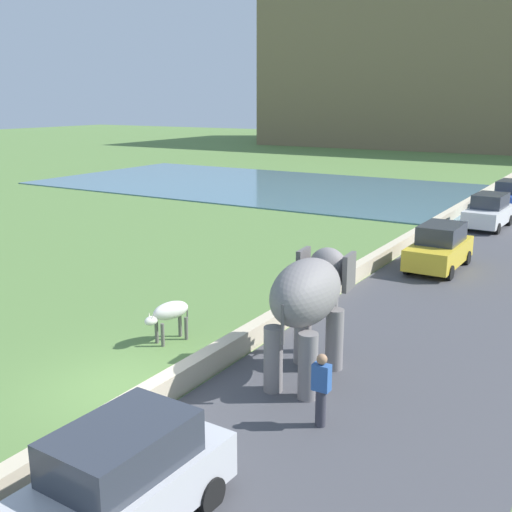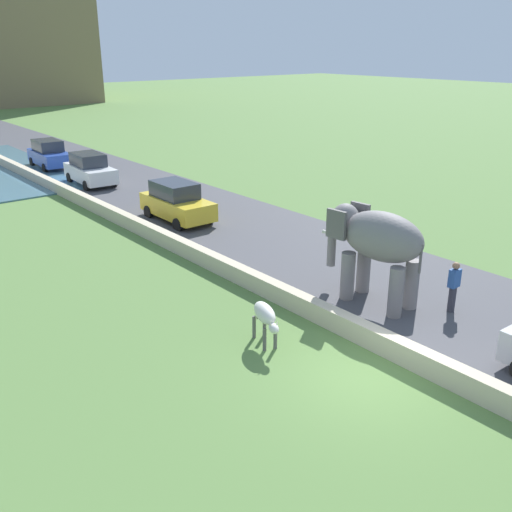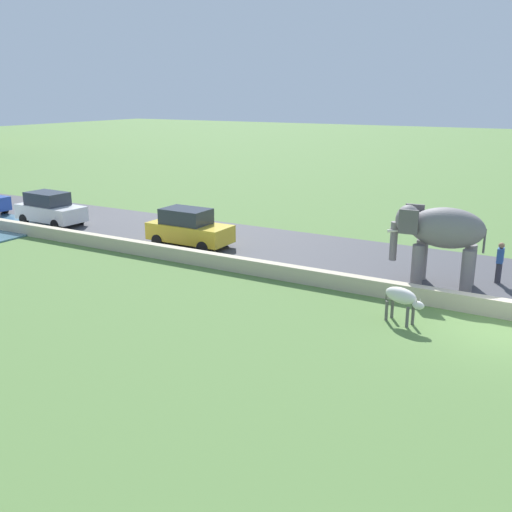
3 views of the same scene
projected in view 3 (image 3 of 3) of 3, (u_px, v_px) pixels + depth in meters
ground_plane at (499, 330)px, 17.64m from camera, size 220.00×220.00×0.00m
road_surface at (119, 226)px, 31.37m from camera, size 7.00×120.00×0.06m
barrier_wall at (95, 240)px, 27.16m from camera, size 0.40×110.00×0.60m
elephant at (440, 233)px, 21.23m from camera, size 1.62×3.52×2.99m
person_beside_elephant at (500, 262)px, 21.65m from camera, size 0.36×0.22×1.63m
car_yellow at (189, 228)px, 27.01m from camera, size 1.83×4.02×1.80m
car_white at (50, 209)px, 31.47m from camera, size 1.94×4.07×1.80m
cow_white at (402, 298)px, 18.00m from camera, size 0.76×1.42×1.15m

